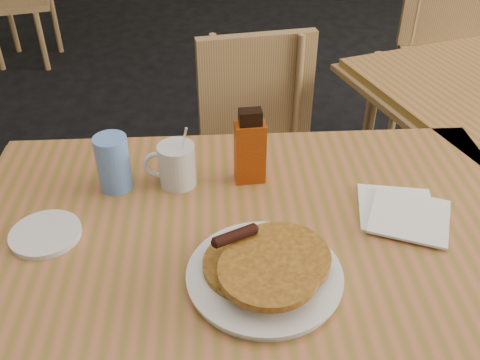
# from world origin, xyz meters

# --- Properties ---
(main_table) EXTENTS (1.31, 0.94, 0.75)m
(main_table) POSITION_xyz_m (0.07, -0.02, 0.71)
(main_table) COLOR #AC653D
(main_table) RESTS_ON floor
(chair_main_far) EXTENTS (0.47, 0.48, 0.87)m
(chair_main_far) POSITION_xyz_m (0.09, 0.70, 0.52)
(chair_main_far) COLOR #AD8151
(chair_main_far) RESTS_ON floor
(chair_neighbor_far) EXTENTS (0.48, 0.48, 0.99)m
(chair_neighbor_far) POSITION_xyz_m (1.01, 1.54, 0.59)
(chair_neighbor_far) COLOR #AD8151
(chair_neighbor_far) RESTS_ON floor
(pancake_plate) EXTENTS (0.29, 0.29, 0.09)m
(pancake_plate) POSITION_xyz_m (0.10, -0.14, 0.77)
(pancake_plate) COLOR silver
(pancake_plate) RESTS_ON main_table
(coffee_mug) EXTENTS (0.12, 0.09, 0.16)m
(coffee_mug) POSITION_xyz_m (-0.10, 0.17, 0.80)
(coffee_mug) COLOR silver
(coffee_mug) RESTS_ON main_table
(syrup_bottle) EXTENTS (0.07, 0.05, 0.18)m
(syrup_bottle) POSITION_xyz_m (0.07, 0.18, 0.83)
(syrup_bottle) COLOR maroon
(syrup_bottle) RESTS_ON main_table
(napkin_stack) EXTENTS (0.21, 0.22, 0.01)m
(napkin_stack) POSITION_xyz_m (0.40, 0.06, 0.76)
(napkin_stack) COLOR white
(napkin_stack) RESTS_ON main_table
(blue_tumbler) EXTENTS (0.08, 0.08, 0.13)m
(blue_tumbler) POSITION_xyz_m (-0.24, 0.15, 0.82)
(blue_tumbler) COLOR #5E8DDC
(blue_tumbler) RESTS_ON main_table
(side_saucer) EXTENTS (0.19, 0.19, 0.01)m
(side_saucer) POSITION_xyz_m (-0.35, -0.02, 0.76)
(side_saucer) COLOR silver
(side_saucer) RESTS_ON main_table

